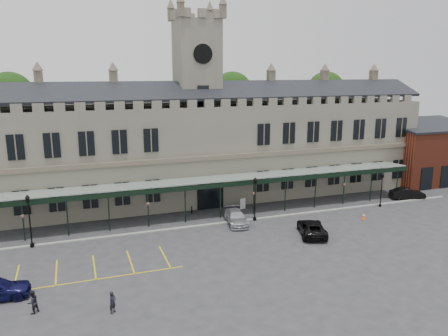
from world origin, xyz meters
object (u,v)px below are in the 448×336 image
object	(u,v)px
station_building	(198,148)
car_van	(312,228)
clock_tower	(197,95)
sign_board	(243,204)
person_b	(33,302)
lamp_post_left	(29,216)
person_a	(113,302)
traffic_cone	(364,216)
car_taxi	(236,217)
car_right_b	(407,193)
lamp_post_right	(382,186)
lamp_post_mid	(255,195)

from	to	relation	value
station_building	car_van	world-z (taller)	station_building
clock_tower	sign_board	world-z (taller)	clock_tower
person_b	lamp_post_left	bearing A→B (deg)	-129.13
station_building	person_b	world-z (taller)	station_building
station_building	person_a	size ratio (longest dim) A/B	38.03
traffic_cone	person_a	world-z (taller)	person_a
traffic_cone	sign_board	xyz separation A→B (m)	(-11.28, 7.89, 0.28)
car_taxi	station_building	bearing A→B (deg)	103.51
station_building	car_van	xyz separation A→B (m)	(7.00, -16.50, -5.75)
clock_tower	car_right_b	world-z (taller)	clock_tower
sign_board	car_van	bearing A→B (deg)	-85.92
car_taxi	lamp_post_left	bearing A→B (deg)	-172.73
lamp_post_right	sign_board	world-z (taller)	lamp_post_right
lamp_post_right	car_taxi	distance (m)	18.74
lamp_post_right	person_a	world-z (taller)	lamp_post_right
lamp_post_mid	lamp_post_left	bearing A→B (deg)	179.95
traffic_cone	car_van	size ratio (longest dim) A/B	0.13
traffic_cone	station_building	bearing A→B (deg)	136.16
lamp_post_left	car_van	size ratio (longest dim) A/B	0.98
lamp_post_mid	car_right_b	distance (m)	21.88
clock_tower	lamp_post_left	world-z (taller)	clock_tower
lamp_post_left	lamp_post_right	bearing A→B (deg)	-0.73
car_taxi	person_b	bearing A→B (deg)	-139.75
car_van	lamp_post_left	bearing A→B (deg)	6.86
sign_board	car_taxi	bearing A→B (deg)	-134.36
station_building	lamp_post_mid	bearing A→B (deg)	-72.51
car_van	person_b	size ratio (longest dim) A/B	3.18
lamp_post_right	traffic_cone	xyz separation A→B (m)	(-4.78, -3.22, -2.19)
clock_tower	person_b	bearing A→B (deg)	-128.43
station_building	lamp_post_left	xyz separation A→B (m)	(-19.23, -10.58, -3.45)
lamp_post_right	clock_tower	bearing A→B (deg)	150.41
station_building	clock_tower	bearing A→B (deg)	90.00
car_van	person_b	distance (m)	26.12
station_building	clock_tower	world-z (taller)	clock_tower
lamp_post_right	traffic_cone	size ratio (longest dim) A/B	6.14
sign_board	car_right_b	world-z (taller)	car_right_b
car_right_b	person_b	size ratio (longest dim) A/B	2.66
sign_board	car_right_b	bearing A→B (deg)	-22.74
lamp_post_left	lamp_post_right	size ratio (longest dim) A/B	1.19
lamp_post_right	car_taxi	xyz separation A→B (m)	(-18.65, 0.14, -1.82)
lamp_post_left	sign_board	size ratio (longest dim) A/B	3.99
station_building	person_b	size ratio (longest dim) A/B	36.74
traffic_cone	person_a	distance (m)	29.96
clock_tower	lamp_post_left	distance (m)	24.19
person_a	traffic_cone	bearing A→B (deg)	-23.01
clock_tower	car_taxi	world-z (taller)	clock_tower
car_right_b	station_building	bearing A→B (deg)	83.53
traffic_cone	person_b	xyz separation A→B (m)	(-33.18, -8.69, 0.48)
lamp_post_left	lamp_post_right	distance (m)	38.89
clock_tower	car_van	distance (m)	21.85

